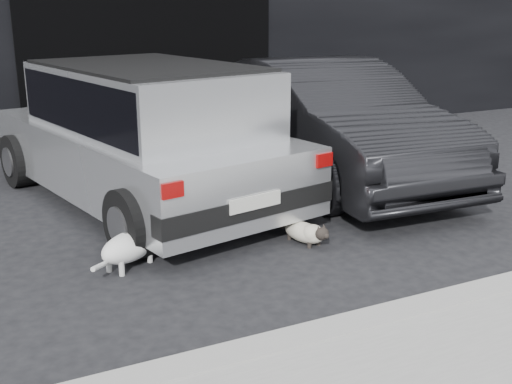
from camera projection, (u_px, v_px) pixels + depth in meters
name	position (u px, v px, depth m)	size (l,w,h in m)	color
ground	(183.00, 227.00, 6.45)	(80.00, 80.00, 0.00)	black
garage_opening	(152.00, 61.00, 9.93)	(4.00, 0.10, 2.60)	black
curb	(438.00, 306.00, 4.63)	(18.00, 0.25, 0.12)	gray
silver_hatchback	(144.00, 128.00, 7.00)	(2.72, 4.49, 1.55)	silver
second_car	(327.00, 121.00, 8.01)	(1.57, 4.52, 1.49)	black
cat_siamese	(307.00, 233.00, 5.97)	(0.33, 0.67, 0.24)	beige
cat_white	(132.00, 244.00, 5.45)	(0.75, 0.57, 0.40)	white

